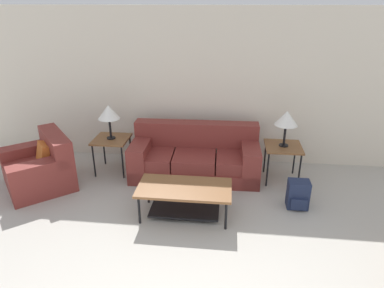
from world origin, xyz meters
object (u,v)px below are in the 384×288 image
object	(u,v)px
table_lamp_left	(109,113)
table_lamp_right	(287,119)
coffee_table	(184,194)
side_table_right	(283,149)
side_table_left	(112,142)
backpack	(298,195)
armchair	(41,168)
couch	(195,158)

from	to	relation	value
table_lamp_left	table_lamp_right	xyz separation A→B (m)	(2.75, 0.00, 0.00)
coffee_table	side_table_right	bearing A→B (deg)	39.42
side_table_left	table_lamp_left	world-z (taller)	table_lamp_left
side_table_left	table_lamp_right	xyz separation A→B (m)	(2.75, -0.00, 0.50)
side_table_left	backpack	distance (m)	3.01
backpack	coffee_table	bearing A→B (deg)	-166.79
side_table_right	backpack	world-z (taller)	side_table_right
backpack	side_table_left	bearing A→B (deg)	164.69
armchair	backpack	size ratio (longest dim) A/B	3.38
coffee_table	side_table_left	distance (m)	1.79
armchair	table_lamp_left	distance (m)	1.34
armchair	side_table_right	bearing A→B (deg)	8.96
armchair	table_lamp_left	size ratio (longest dim) A/B	2.43
couch	side_table_left	xyz separation A→B (m)	(-1.37, -0.03, 0.23)
table_lamp_right	couch	bearing A→B (deg)	178.88
backpack	table_lamp_right	bearing A→B (deg)	99.52
armchair	side_table_left	bearing A→B (deg)	31.59
couch	table_lamp_right	size ratio (longest dim) A/B	3.66
couch	side_table_right	distance (m)	1.40
coffee_table	table_lamp_left	distance (m)	1.91
armchair	table_lamp_right	bearing A→B (deg)	8.96
backpack	side_table_right	bearing A→B (deg)	99.52
couch	side_table_left	size ratio (longest dim) A/B	3.49
couch	armchair	bearing A→B (deg)	-165.28
armchair	coffee_table	world-z (taller)	armchair
side_table_left	side_table_right	world-z (taller)	same
coffee_table	side_table_left	size ratio (longest dim) A/B	2.08
side_table_right	table_lamp_right	distance (m)	0.50
coffee_table	side_table_right	distance (m)	1.82
coffee_table	table_lamp_right	bearing A→B (deg)	39.42
side_table_right	backpack	xyz separation A→B (m)	(0.13, -0.79, -0.34)
couch	coffee_table	size ratio (longest dim) A/B	1.68
armchair	coffee_table	xyz separation A→B (m)	(2.30, -0.56, 0.03)
couch	coffee_table	xyz separation A→B (m)	(-0.02, -1.17, 0.02)
table_lamp_left	table_lamp_right	world-z (taller)	same
armchair	side_table_left	size ratio (longest dim) A/B	2.32
side_table_right	backpack	size ratio (longest dim) A/B	1.46
coffee_table	table_lamp_right	world-z (taller)	table_lamp_right
couch	coffee_table	world-z (taller)	couch
side_table_left	backpack	world-z (taller)	side_table_left
couch	backpack	bearing A→B (deg)	-28.40
couch	table_lamp_left	world-z (taller)	table_lamp_left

